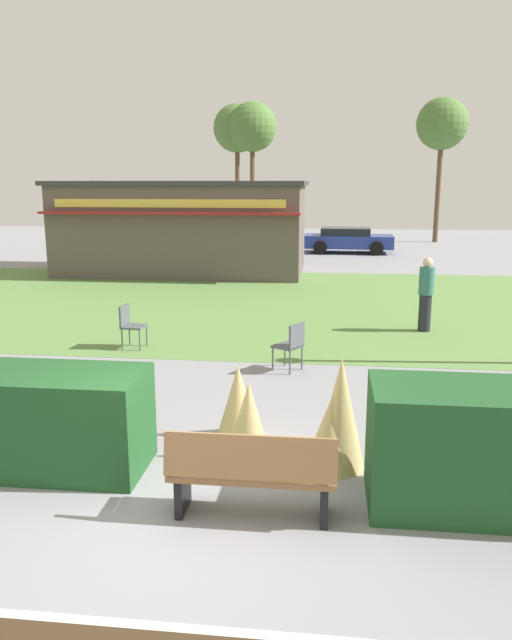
# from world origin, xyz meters

# --- Properties ---
(ground_plane) EXTENTS (80.00, 80.00, 0.00)m
(ground_plane) POSITION_xyz_m (0.00, 0.00, 0.00)
(ground_plane) COLOR gray
(lawn_patch) EXTENTS (36.00, 12.00, 0.01)m
(lawn_patch) POSITION_xyz_m (0.00, 11.50, 0.00)
(lawn_patch) COLOR #5B8442
(lawn_patch) RESTS_ON ground_plane
(park_bench) EXTENTS (1.70, 0.53, 0.95)m
(park_bench) POSITION_xyz_m (0.71, -0.01, 0.48)
(park_bench) COLOR olive
(park_bench) RESTS_ON ground_plane
(hedge_left) EXTENTS (1.99, 1.10, 1.19)m
(hedge_left) POSITION_xyz_m (-1.66, 0.86, 0.59)
(hedge_left) COLOR #1E4C23
(hedge_left) RESTS_ON ground_plane
(hedge_right) EXTENTS (2.75, 1.10, 1.30)m
(hedge_right) POSITION_xyz_m (3.27, 0.49, 0.65)
(hedge_right) COLOR #1E4C23
(hedge_right) RESTS_ON ground_plane
(ornamental_grass_behind_left) EXTENTS (0.61, 0.61, 1.36)m
(ornamental_grass_behind_left) POSITION_xyz_m (1.61, 1.26, 0.68)
(ornamental_grass_behind_left) COLOR tan
(ornamental_grass_behind_left) RESTS_ON ground_plane
(ornamental_grass_behind_right) EXTENTS (0.64, 0.64, 0.91)m
(ornamental_grass_behind_right) POSITION_xyz_m (1.51, 1.21, 0.45)
(ornamental_grass_behind_right) COLOR tan
(ornamental_grass_behind_right) RESTS_ON ground_plane
(ornamental_grass_behind_center) EXTENTS (0.58, 0.58, 0.99)m
(ornamental_grass_behind_center) POSITION_xyz_m (0.28, 2.03, 0.50)
(ornamental_grass_behind_center) COLOR tan
(ornamental_grass_behind_center) RESTS_ON ground_plane
(ornamental_grass_behind_far) EXTENTS (0.56, 0.56, 0.98)m
(ornamental_grass_behind_far) POSITION_xyz_m (0.50, 1.38, 0.49)
(ornamental_grass_behind_far) COLOR tan
(ornamental_grass_behind_far) RESTS_ON ground_plane
(food_kiosk) EXTENTS (9.13, 5.15, 3.37)m
(food_kiosk) POSITION_xyz_m (-3.97, 17.31, 1.70)
(food_kiosk) COLOR #594C47
(food_kiosk) RESTS_ON ground_plane
(cafe_chair_west) EXTENTS (0.48, 0.48, 0.89)m
(cafe_chair_west) POSITION_xyz_m (-2.58, 6.28, 0.53)
(cafe_chair_west) COLOR #4C5156
(cafe_chair_west) RESTS_ON ground_plane
(cafe_chair_east) EXTENTS (0.60, 0.60, 0.89)m
(cafe_chair_east) POSITION_xyz_m (0.81, 5.05, 0.53)
(cafe_chair_east) COLOR #4C5156
(cafe_chair_east) RESTS_ON ground_plane
(person_strolling) EXTENTS (0.34, 0.34, 1.69)m
(person_strolling) POSITION_xyz_m (3.64, 8.48, 0.86)
(person_strolling) COLOR #23232D
(person_strolling) RESTS_ON ground_plane
(parked_car_west_slot) EXTENTS (4.21, 2.08, 1.20)m
(parked_car_west_slot) POSITION_xyz_m (-2.55, 24.44, 0.64)
(parked_car_west_slot) COLOR #B7BABF
(parked_car_west_slot) RESTS_ON ground_plane
(parked_car_center_slot) EXTENTS (4.26, 2.17, 1.20)m
(parked_car_center_slot) POSITION_xyz_m (2.33, 24.44, 0.64)
(parked_car_center_slot) COLOR navy
(parked_car_center_slot) RESTS_ON ground_plane
(tree_left_bg) EXTENTS (2.80, 2.80, 7.81)m
(tree_left_bg) POSITION_xyz_m (-4.07, 31.82, 6.34)
(tree_left_bg) COLOR brown
(tree_left_bg) RESTS_ON ground_plane
(tree_right_bg) EXTENTS (2.80, 2.80, 7.81)m
(tree_right_bg) POSITION_xyz_m (-3.08, 31.03, 6.34)
(tree_right_bg) COLOR brown
(tree_right_bg) RESTS_ON ground_plane
(tree_center_bg) EXTENTS (2.80, 2.80, 7.83)m
(tree_center_bg) POSITION_xyz_m (7.42, 30.57, 6.36)
(tree_center_bg) COLOR brown
(tree_center_bg) RESTS_ON ground_plane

